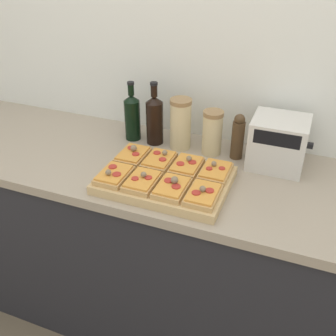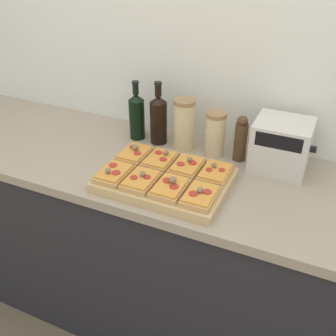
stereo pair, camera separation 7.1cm
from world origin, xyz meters
name	(u,v)px [view 2 (the right image)]	position (x,y,z in m)	size (l,w,h in m)	color
wall_back	(215,71)	(0.00, 0.67, 1.25)	(6.00, 0.06, 2.50)	silver
kitchen_counter	(181,253)	(0.00, 0.32, 0.47)	(2.63, 0.67, 0.94)	#232328
cutting_board	(165,180)	(-0.02, 0.19, 0.96)	(0.49, 0.34, 0.04)	tan
pizza_slice_back_left	(135,154)	(-0.20, 0.27, 0.99)	(0.11, 0.15, 0.05)	tan
pizza_slice_back_midleft	(160,160)	(-0.08, 0.28, 0.99)	(0.11, 0.15, 0.05)	tan
pizza_slice_back_midright	(187,166)	(0.04, 0.27, 0.99)	(0.11, 0.15, 0.05)	tan
pizza_slice_back_right	(215,173)	(0.15, 0.27, 0.99)	(0.11, 0.15, 0.05)	tan
pizza_slice_front_left	(114,173)	(-0.20, 0.11, 0.99)	(0.11, 0.15, 0.05)	tan
pizza_slice_front_midleft	(141,180)	(-0.08, 0.11, 0.99)	(0.11, 0.15, 0.05)	tan
pizza_slice_front_midright	(170,187)	(0.04, 0.11, 0.99)	(0.11, 0.15, 0.06)	tan
pizza_slice_front_right	(200,196)	(0.15, 0.11, 0.99)	(0.11, 0.15, 0.05)	tan
olive_oil_bottle	(137,115)	(-0.31, 0.50, 1.05)	(0.07, 0.07, 0.28)	black
wine_bottle	(159,119)	(-0.20, 0.50, 1.06)	(0.08, 0.08, 0.29)	black
grain_jar_tall	(184,124)	(-0.07, 0.50, 1.05)	(0.10, 0.10, 0.23)	beige
grain_jar_short	(215,134)	(0.07, 0.50, 1.04)	(0.09, 0.09, 0.20)	beige
pepper_mill	(241,139)	(0.18, 0.50, 1.04)	(0.05, 0.05, 0.20)	#47331E
toaster_oven	(281,145)	(0.35, 0.50, 1.04)	(0.25, 0.20, 0.21)	beige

